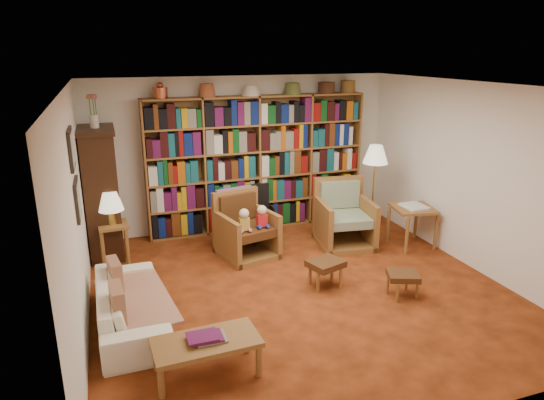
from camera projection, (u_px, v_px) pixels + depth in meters
name	position (u px, v px, depth m)	size (l,w,h in m)	color
floor	(299.00, 289.00, 6.12)	(5.00, 5.00, 0.00)	#9D4118
ceiling	(303.00, 86.00, 5.38)	(5.00, 5.00, 0.00)	white
wall_back	(243.00, 153.00, 8.00)	(5.00, 5.00, 0.00)	white
wall_front	(434.00, 287.00, 3.49)	(5.00, 5.00, 0.00)	white
wall_left	(76.00, 217.00, 4.96)	(5.00, 5.00, 0.00)	white
wall_right	(472.00, 177.00, 6.53)	(5.00, 5.00, 0.00)	white
bookshelf	(258.00, 159.00, 7.94)	(3.60, 0.30, 2.42)	#99602F
curio_cabinet	(102.00, 191.00, 6.93)	(0.50, 0.95, 2.40)	#321A0D
framed_pictures	(75.00, 174.00, 5.13)	(0.03, 0.52, 0.97)	black
sofa	(131.00, 305.00, 5.24)	(0.67, 1.72, 0.50)	white
sofa_throw	(135.00, 300.00, 5.24)	(0.71, 1.33, 0.04)	#C1AB8D
cushion_left	(115.00, 276.00, 5.45)	(0.11, 0.36, 0.36)	maroon
cushion_right	(118.00, 306.00, 4.82)	(0.12, 0.38, 0.38)	maroon
side_table_lamp	(114.00, 234.00, 6.74)	(0.42, 0.42, 0.58)	#99602F
table_lamp	(111.00, 202.00, 6.60)	(0.34, 0.34, 0.47)	gold
armchair_leather	(245.00, 229.00, 7.07)	(0.91, 0.94, 0.95)	#99602F
armchair_sage	(342.00, 220.00, 7.48)	(0.91, 0.94, 1.00)	#99602F
wheelchair	(258.00, 216.00, 7.56)	(0.51, 0.71, 0.89)	black
floor_lamp	(375.00, 158.00, 7.53)	(0.39, 0.39, 1.48)	gold
side_table_papers	(413.00, 213.00, 7.31)	(0.68, 0.68, 0.65)	#99602F
footstool_a	(326.00, 265.00, 6.10)	(0.50, 0.46, 0.35)	#522E15
footstool_b	(403.00, 277.00, 5.86)	(0.45, 0.42, 0.31)	#522E15
coffee_table	(206.00, 344.00, 4.44)	(1.00, 0.53, 0.40)	#99602F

